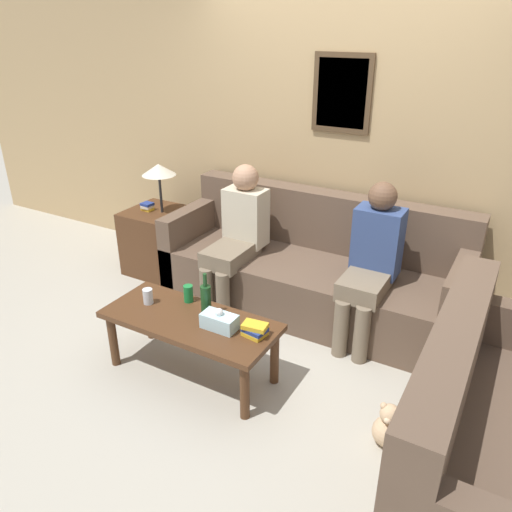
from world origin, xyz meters
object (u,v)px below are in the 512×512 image
couch_main (312,272)px  wine_bottle (206,299)px  coffee_table (190,326)px  drinking_glass (148,296)px  teddy_bear (388,427)px  person_right (371,260)px  person_left (238,233)px  couch_side (497,445)px

couch_main → wine_bottle: (-0.27, -1.14, 0.24)m
coffee_table → drinking_glass: bearing=177.5°
couch_main → teddy_bear: couch_main is taller
wine_bottle → drinking_glass: bearing=-169.7°
couch_main → person_right: bearing=-21.0°
drinking_glass → teddy_bear: 1.76m
wine_bottle → couch_main: bearing=76.9°
person_left → couch_main: bearing=21.9°
person_left → person_right: bearing=1.2°
couch_side → person_left: person_left is taller
couch_main → person_left: size_ratio=2.08×
couch_side → drinking_glass: couch_side is taller
person_right → teddy_bear: bearing=-64.6°
teddy_bear → drinking_glass: bearing=-179.6°
couch_side → drinking_glass: size_ratio=15.34×
couch_main → person_right: person_right is taller
couch_side → coffee_table: couch_side is taller
coffee_table → couch_main: bearing=74.8°
wine_bottle → person_right: person_right is taller
couch_side → coffee_table: (-1.89, 0.04, 0.06)m
drinking_glass → person_left: bearing=83.0°
person_right → couch_main: bearing=159.0°
couch_side → couch_main: bearing=50.6°
wine_bottle → person_left: person_left is taller
person_left → person_right: (1.12, 0.02, 0.01)m
couch_main → person_left: person_left is taller
coffee_table → person_right: size_ratio=0.99×
couch_main → person_left: (-0.58, -0.23, 0.32)m
couch_side → wine_bottle: (-1.82, 0.14, 0.23)m
coffee_table → wine_bottle: (0.07, 0.09, 0.18)m
drinking_glass → teddy_bear: (1.71, 0.01, -0.37)m
couch_main → drinking_glass: (-0.70, -1.22, 0.17)m
wine_bottle → person_left: size_ratio=0.26×
person_left → coffee_table: bearing=-76.4°
coffee_table → person_left: person_left is taller
wine_bottle → teddy_bear: wine_bottle is taller
couch_main → wine_bottle: couch_main is taller
couch_main → couch_side: (1.55, -1.28, 0.00)m
couch_side → person_right: size_ratio=1.39×
person_left → teddy_bear: (1.59, -0.97, -0.52)m
coffee_table → person_left: size_ratio=1.01×
wine_bottle → person_left: (-0.31, 0.91, 0.08)m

